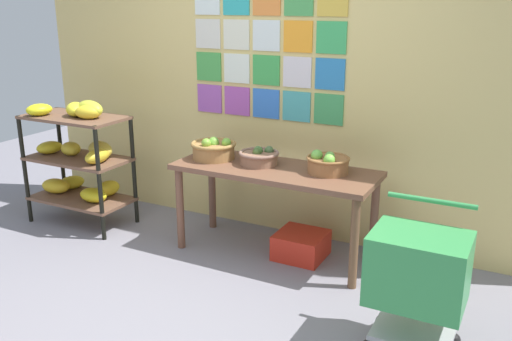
% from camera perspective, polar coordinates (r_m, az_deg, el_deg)
% --- Properties ---
extents(ground, '(9.37, 9.37, 0.00)m').
position_cam_1_polar(ground, '(3.60, -10.49, -15.10)').
color(ground, gray).
extents(back_wall_with_art, '(4.68, 0.07, 2.97)m').
position_cam_1_polar(back_wall_with_art, '(4.53, 2.05, 11.80)').
color(back_wall_with_art, '#DCC273').
rests_on(back_wall_with_art, ground).
extents(banana_shelf_unit, '(0.89, 0.53, 1.10)m').
position_cam_1_polar(banana_shelf_unit, '(5.04, -17.64, 1.52)').
color(banana_shelf_unit, black).
rests_on(banana_shelf_unit, ground).
extents(display_table, '(1.54, 0.60, 0.70)m').
position_cam_1_polar(display_table, '(4.18, 1.95, -0.94)').
color(display_table, brown).
rests_on(display_table, ground).
extents(fruit_basket_back_right, '(0.32, 0.32, 0.17)m').
position_cam_1_polar(fruit_basket_back_right, '(4.04, 7.32, 0.75)').
color(fruit_basket_back_right, '#976238').
rests_on(fruit_basket_back_right, display_table).
extents(fruit_basket_centre, '(0.36, 0.36, 0.18)m').
position_cam_1_polar(fruit_basket_centre, '(4.39, -4.35, 2.25)').
color(fruit_basket_centre, '#A27340').
rests_on(fruit_basket_centre, display_table).
extents(fruit_basket_back_left, '(0.31, 0.31, 0.13)m').
position_cam_1_polar(fruit_basket_back_left, '(4.23, 0.33, 1.43)').
color(fruit_basket_back_left, '#8B614A').
rests_on(fruit_basket_back_left, display_table).
extents(produce_crate_under_table, '(0.36, 0.36, 0.19)m').
position_cam_1_polar(produce_crate_under_table, '(4.32, 4.63, -7.60)').
color(produce_crate_under_table, red).
rests_on(produce_crate_under_table, ground).
extents(shopping_cart, '(0.51, 0.43, 0.84)m').
position_cam_1_polar(shopping_cart, '(3.19, 16.23, -10.05)').
color(shopping_cart, black).
rests_on(shopping_cart, ground).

